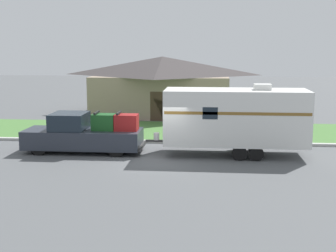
{
  "coord_description": "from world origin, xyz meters",
  "views": [
    {
      "loc": [
        2.34,
        -21.44,
        5.35
      ],
      "look_at": [
        0.24,
        1.23,
        1.4
      ],
      "focal_mm": 50.0,
      "sensor_mm": 36.0,
      "label": 1
    }
  ],
  "objects": [
    {
      "name": "travel_trailer",
      "position": [
        3.56,
        1.23,
        1.9
      ],
      "size": [
        7.88,
        2.45,
        3.51
      ],
      "color": "black",
      "rests_on": "ground_plane"
    },
    {
      "name": "ground_plane",
      "position": [
        0.0,
        0.0,
        0.0
      ],
      "size": [
        120.0,
        120.0,
        0.0
      ],
      "primitive_type": "plane",
      "color": "#515456"
    },
    {
      "name": "house_across_street",
      "position": [
        -1.47,
        15.04,
        2.31
      ],
      "size": [
        10.97,
        8.07,
        4.48
      ],
      "color": "gray",
      "rests_on": "ground_plane"
    },
    {
      "name": "curb_strip",
      "position": [
        0.0,
        3.75,
        0.07
      ],
      "size": [
        80.0,
        0.3,
        0.14
      ],
      "color": "#ADADA8",
      "rests_on": "ground_plane"
    },
    {
      "name": "lawn_strip",
      "position": [
        0.0,
        7.4,
        0.01
      ],
      "size": [
        80.0,
        7.0,
        0.03
      ],
      "color": "#477538",
      "rests_on": "ground_plane"
    },
    {
      "name": "pickup_truck",
      "position": [
        -4.01,
        1.23,
        0.91
      ],
      "size": [
        5.99,
        2.08,
        2.07
      ],
      "color": "black",
      "rests_on": "ground_plane"
    },
    {
      "name": "mailbox",
      "position": [
        3.01,
        4.88,
        1.0
      ],
      "size": [
        0.48,
        0.2,
        1.3
      ],
      "color": "brown",
      "rests_on": "ground_plane"
    }
  ]
}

